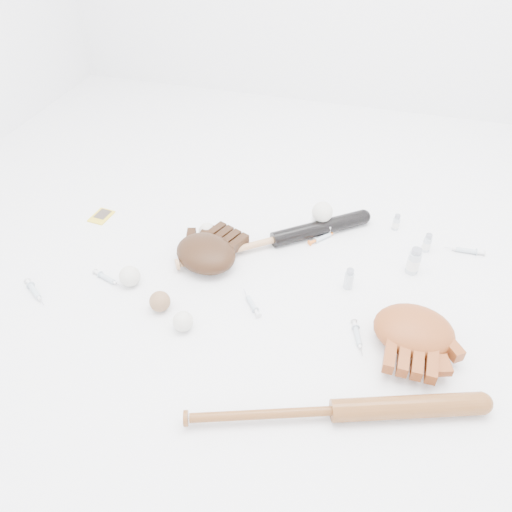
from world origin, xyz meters
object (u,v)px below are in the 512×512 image
(bat_wood, at_px, (335,411))
(pedestal, at_px, (321,225))
(bat_dark, at_px, (275,239))
(glove_dark, at_px, (206,253))

(bat_wood, relative_size, pedestal, 10.71)
(pedestal, bearing_deg, bat_wood, -77.25)
(bat_dark, bearing_deg, glove_dark, 179.92)
(bat_dark, height_order, glove_dark, glove_dark)
(bat_dark, relative_size, bat_wood, 0.96)
(bat_wood, bearing_deg, glove_dark, 118.80)
(bat_dark, xyz_separation_m, bat_wood, (0.33, -0.65, 0.00))
(bat_dark, distance_m, glove_dark, 0.27)
(bat_dark, relative_size, pedestal, 10.24)
(bat_wood, xyz_separation_m, glove_dark, (-0.54, 0.49, 0.02))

